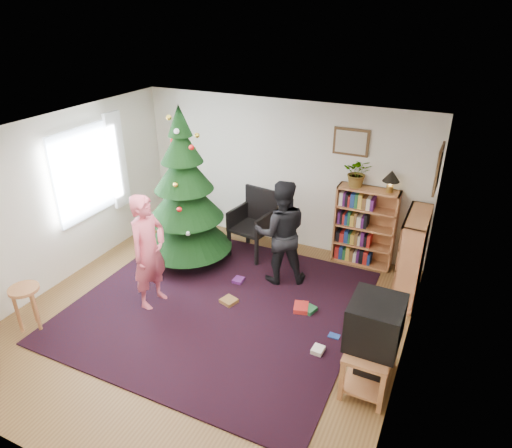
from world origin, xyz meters
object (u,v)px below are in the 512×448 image
at_px(picture_back, 351,142).
at_px(armchair, 255,219).
at_px(bookshelf_right, 412,256).
at_px(stool, 26,297).
at_px(bookshelf_back, 365,226).
at_px(christmas_tree, 185,201).
at_px(person_standing, 149,252).
at_px(table_lamp, 391,178).
at_px(crt_tv, 375,323).
at_px(picture_right, 439,169).
at_px(tv_stand, 370,358).
at_px(person_by_chair, 281,233).
at_px(potted_plant, 358,173).

relative_size(picture_back, armchair, 0.49).
xyz_separation_m(bookshelf_right, stool, (-4.32, -2.84, -0.18)).
xyz_separation_m(bookshelf_back, stool, (-3.51, -3.50, -0.18)).
distance_m(bookshelf_right, stool, 5.17).
bearing_deg(christmas_tree, person_standing, -81.44).
bearing_deg(armchair, table_lamp, 19.55).
distance_m(crt_tv, stool, 4.32).
height_order(picture_right, bookshelf_back, picture_right).
bearing_deg(tv_stand, bookshelf_back, 105.19).
bearing_deg(picture_right, crt_tv, -97.52).
height_order(tv_stand, person_by_chair, person_by_chair).
height_order(tv_stand, crt_tv, crt_tv).
height_order(bookshelf_back, bookshelf_right, same).
distance_m(christmas_tree, tv_stand, 3.63).
height_order(armchair, person_by_chair, person_by_chair).
relative_size(picture_back, crt_tv, 0.91).
bearing_deg(person_standing, table_lamp, -44.38).
relative_size(picture_right, crt_tv, 0.99).
height_order(bookshelf_back, tv_stand, bookshelf_back).
distance_m(bookshelf_right, person_standing, 3.64).
bearing_deg(christmas_tree, bookshelf_right, 8.46).
relative_size(crt_tv, stool, 0.96).
relative_size(bookshelf_right, tv_stand, 1.52).
distance_m(picture_right, potted_plant, 1.36).
bearing_deg(person_standing, picture_right, -57.65).
bearing_deg(bookshelf_right, person_standing, 117.92).
relative_size(christmas_tree, armchair, 2.31).
distance_m(bookshelf_right, potted_plant, 1.49).
relative_size(bookshelf_right, potted_plant, 2.82).
bearing_deg(table_lamp, potted_plant, 180.00).
bearing_deg(bookshelf_right, armchair, 84.14).
xyz_separation_m(crt_tv, table_lamp, (-0.39, 2.54, 0.72)).
relative_size(crt_tv, table_lamp, 1.77).
relative_size(crt_tv, person_standing, 0.36).
relative_size(bookshelf_right, crt_tv, 2.15).
relative_size(picture_back, picture_right, 0.92).
height_order(picture_right, bookshelf_right, picture_right).
height_order(crt_tv, person_by_chair, person_by_chair).
bearing_deg(armchair, stool, -111.16).
bearing_deg(stool, crt_tv, 12.87).
bearing_deg(person_standing, bookshelf_back, -41.02).
relative_size(stool, potted_plant, 1.36).
distance_m(potted_plant, table_lamp, 0.50).
relative_size(christmas_tree, stool, 4.10).
xyz_separation_m(picture_right, armchair, (-2.69, 0.19, -1.35)).
bearing_deg(stool, christmas_tree, 68.34).
relative_size(armchair, potted_plant, 2.41).
relative_size(picture_right, person_by_chair, 0.37).
distance_m(tv_stand, person_by_chair, 2.32).
distance_m(armchair, person_by_chair, 1.00).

